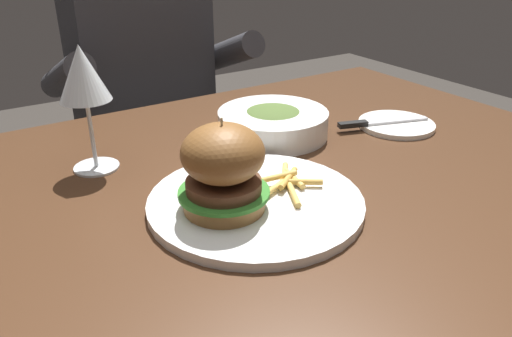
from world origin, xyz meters
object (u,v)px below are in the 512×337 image
main_plate (256,202)px  wine_glass (83,77)px  burger_sandwich (223,168)px  soup_bowl (273,122)px  diner_person (148,132)px  table_knife (375,123)px  bread_plate (396,124)px

main_plate → wine_glass: size_ratio=1.51×
main_plate → burger_sandwich: size_ratio=2.35×
soup_bowl → main_plate: bearing=-129.7°
diner_person → soup_bowl: bearing=-85.6°
table_knife → main_plate: bearing=-160.5°
wine_glass → diner_person: diner_person is taller
wine_glass → table_knife: bearing=-13.2°
soup_bowl → diner_person: diner_person is taller
bread_plate → table_knife: size_ratio=0.80×
bread_plate → main_plate: bearing=-164.5°
burger_sandwich → table_knife: bearing=17.3°
burger_sandwich → wine_glass: (-0.10, 0.25, 0.08)m
wine_glass → table_knife: wine_glass is taller
main_plate → bread_plate: main_plate is taller
wine_glass → bread_plate: (0.57, -0.14, -0.15)m
wine_glass → diner_person: 0.70m
soup_bowl → diner_person: bearing=94.4°
table_knife → diner_person: size_ratio=0.16×
burger_sandwich → wine_glass: size_ratio=0.64×
burger_sandwich → bread_plate: (0.47, 0.12, -0.07)m
burger_sandwich → soup_bowl: (0.23, 0.21, -0.05)m
main_plate → bread_plate: 0.43m
diner_person → table_knife: bearing=-70.3°
burger_sandwich → diner_person: (0.19, 0.79, -0.25)m
bread_plate → table_knife: bearing=162.2°
soup_bowl → diner_person: 0.62m
main_plate → soup_bowl: size_ratio=1.47×
main_plate → table_knife: size_ratio=1.65×
diner_person → bread_plate: bearing=-67.3°
burger_sandwich → table_knife: size_ratio=0.70×
wine_glass → bread_plate: wine_glass is taller
burger_sandwich → main_plate: bearing=0.4°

